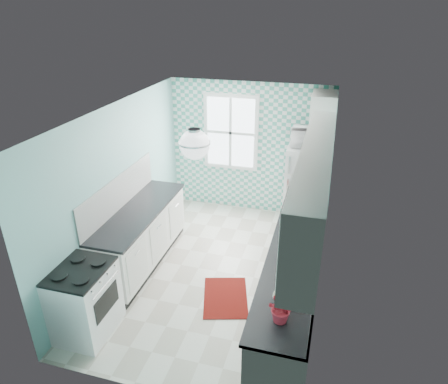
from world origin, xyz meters
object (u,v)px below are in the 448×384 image
(fridge, at_px, (304,187))
(stove, at_px, (85,300))
(sink, at_px, (305,207))
(fruit_bowl, at_px, (286,297))
(ceiling_light, at_px, (195,144))
(microwave, at_px, (309,138))
(potted_plant, at_px, (282,308))

(fridge, height_order, stove, fridge)
(sink, distance_m, fruit_bowl, 2.18)
(stove, bearing_deg, ceiling_light, 30.05)
(ceiling_light, bearing_deg, microwave, 66.79)
(fridge, xyz_separation_m, potted_plant, (0.09, -3.58, 0.33))
(fridge, distance_m, sink, 1.10)
(stove, bearing_deg, potted_plant, -8.07)
(fridge, bearing_deg, sink, -86.01)
(stove, bearing_deg, microwave, 52.25)
(fridge, height_order, sink, fridge)
(sink, relative_size, potted_plant, 1.69)
(ceiling_light, relative_size, microwave, 0.61)
(fridge, relative_size, microwave, 2.66)
(ceiling_light, distance_m, potted_plant, 1.98)
(sink, distance_m, microwave, 1.32)
(stove, distance_m, fruit_bowl, 2.45)
(ceiling_light, height_order, fruit_bowl, ceiling_light)
(sink, bearing_deg, ceiling_light, -129.40)
(sink, relative_size, microwave, 0.92)
(stove, height_order, microwave, microwave)
(fruit_bowl, bearing_deg, sink, 89.89)
(stove, relative_size, sink, 1.72)
(sink, xyz_separation_m, microwave, (-0.09, 1.08, 0.76))
(potted_plant, xyz_separation_m, microwave, (-0.09, 3.58, 0.60))
(potted_plant, bearing_deg, fruit_bowl, 90.00)
(fridge, distance_m, potted_plant, 3.59)
(stove, height_order, fruit_bowl, fruit_bowl)
(microwave, bearing_deg, stove, 55.67)
(sink, height_order, fruit_bowl, sink)
(fruit_bowl, distance_m, microwave, 3.34)
(sink, height_order, microwave, microwave)
(ceiling_light, height_order, sink, ceiling_light)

